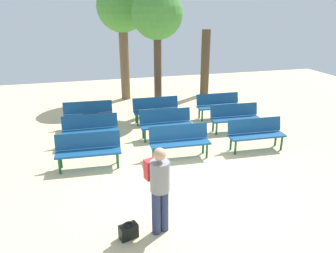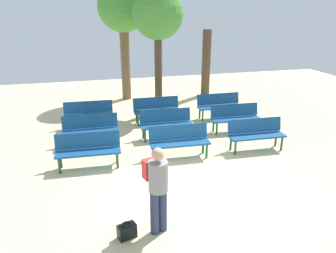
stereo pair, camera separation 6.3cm
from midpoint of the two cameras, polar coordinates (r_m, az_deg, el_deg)
ground_plane at (r=7.48m, az=5.19°, el=-10.54°), size 24.00×24.00×0.00m
bench_r0_c0 at (r=8.35m, az=-13.68°, el=-3.74°), size 1.62×0.56×0.87m
bench_r0_c1 at (r=8.63m, az=2.20°, el=-2.31°), size 1.62×0.55×0.87m
bench_r0_c2 at (r=9.43m, az=15.41°, el=-1.04°), size 1.62×0.55×0.87m
bench_r1_c0 at (r=9.69m, az=-13.30°, el=-0.27°), size 1.61×0.51×0.87m
bench_r1_c1 at (r=9.92m, az=-0.17°, el=0.79°), size 1.61×0.50×0.87m
bench_r1_c2 at (r=10.68m, az=11.93°, el=1.79°), size 1.62×0.56×0.87m
bench_r2_c0 at (r=11.08m, az=-13.65°, el=2.33°), size 1.62×0.56×0.87m
bench_r2_c1 at (r=11.26m, az=-1.85°, el=3.20°), size 1.61×0.50×0.87m
bench_r2_c2 at (r=11.88m, az=9.12°, el=3.88°), size 1.61×0.50×0.87m
tree_0 at (r=14.80m, az=6.84°, el=11.02°), size 0.39×0.39×2.90m
tree_1 at (r=13.98m, az=-7.79°, el=19.73°), size 2.04×2.04×4.84m
tree_2 at (r=11.95m, az=-1.65°, el=18.89°), size 1.81×1.81×4.50m
visitor_with_backpack at (r=5.69m, az=-1.56°, el=-10.28°), size 0.44×0.58×1.65m
handbag at (r=6.02m, az=-6.94°, el=-17.78°), size 0.36×0.26×0.29m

